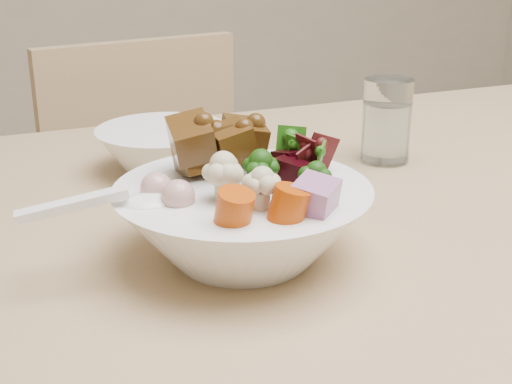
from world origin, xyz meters
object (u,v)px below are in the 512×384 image
side_bowl (164,150)px  dining_table (450,280)px  food_bowl (244,217)px  water_glass (386,124)px  chair_far (170,246)px

side_bowl → dining_table: bearing=-46.4°
food_bowl → water_glass: size_ratio=2.18×
water_glass → chair_far: bearing=105.2°
dining_table → chair_far: chair_far is taller
chair_far → food_bowl: (-0.14, -0.70, 0.35)m
chair_far → water_glass: bearing=-81.6°
food_bowl → side_bowl: bearing=88.4°
side_bowl → chair_far: bearing=72.7°
water_glass → side_bowl: (-0.27, 0.08, -0.02)m
chair_far → food_bowl: 0.79m
dining_table → water_glass: water_glass is taller
water_glass → side_bowl: 0.29m
chair_far → food_bowl: food_bowl is taller
food_bowl → chair_far: bearing=78.5°
chair_far → food_bowl: bearing=-108.3°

